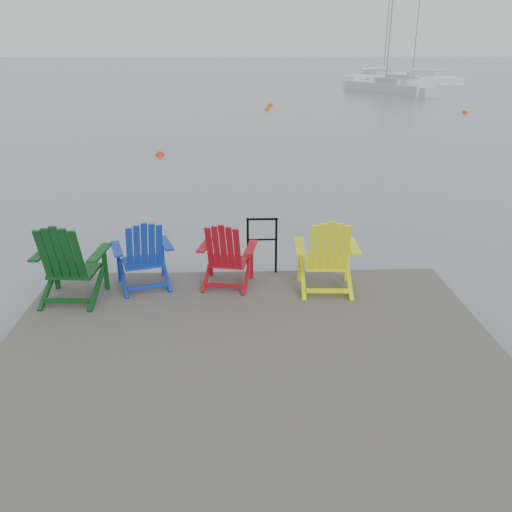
{
  "coord_description": "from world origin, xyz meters",
  "views": [
    {
      "loc": [
        -0.13,
        -5.42,
        3.85
      ],
      "look_at": [
        0.15,
        2.27,
        0.85
      ],
      "focal_mm": 38.0,
      "sensor_mm": 36.0,
      "label": 1
    }
  ],
  "objects_px": {
    "sailboat_near": "(389,88)",
    "buoy_d": "(270,106)",
    "handrail": "(262,240)",
    "buoy_b": "(267,110)",
    "buoy_a": "(160,156)",
    "sailboat_mid": "(380,78)",
    "sailboat_far": "(416,81)",
    "buoy_c": "(465,113)",
    "chair_blue": "(143,253)",
    "chair_red": "(226,254)",
    "chair_yellow": "(327,254)",
    "chair_green": "(69,261)"
  },
  "relations": [
    {
      "from": "chair_blue",
      "to": "buoy_b",
      "type": "xyz_separation_m",
      "value": [
        3.39,
        28.09,
        -1.03
      ]
    },
    {
      "from": "sailboat_mid",
      "to": "buoy_b",
      "type": "height_order",
      "value": "sailboat_mid"
    },
    {
      "from": "sailboat_far",
      "to": "sailboat_near",
      "type": "bearing_deg",
      "value": 158.8
    },
    {
      "from": "handrail",
      "to": "sailboat_near",
      "type": "relative_size",
      "value": 0.07
    },
    {
      "from": "chair_yellow",
      "to": "buoy_b",
      "type": "distance_m",
      "value": 28.35
    },
    {
      "from": "handrail",
      "to": "buoy_a",
      "type": "xyz_separation_m",
      "value": [
        -3.23,
        12.43,
        -1.04
      ]
    },
    {
      "from": "chair_red",
      "to": "sailboat_far",
      "type": "relative_size",
      "value": 0.09
    },
    {
      "from": "handrail",
      "to": "chair_green",
      "type": "height_order",
      "value": "chair_green"
    },
    {
      "from": "chair_red",
      "to": "sailboat_mid",
      "type": "relative_size",
      "value": 0.07
    },
    {
      "from": "chair_blue",
      "to": "sailboat_near",
      "type": "distance_m",
      "value": 43.76
    },
    {
      "from": "handrail",
      "to": "buoy_c",
      "type": "bearing_deg",
      "value": 61.97
    },
    {
      "from": "chair_blue",
      "to": "chair_red",
      "type": "distance_m",
      "value": 1.21
    },
    {
      "from": "buoy_c",
      "to": "chair_red",
      "type": "bearing_deg",
      "value": -118.53
    },
    {
      "from": "buoy_d",
      "to": "sailboat_mid",
      "type": "bearing_deg",
      "value": 61.68
    },
    {
      "from": "chair_yellow",
      "to": "sailboat_far",
      "type": "height_order",
      "value": "sailboat_far"
    },
    {
      "from": "chair_green",
      "to": "chair_yellow",
      "type": "height_order",
      "value": "chair_green"
    },
    {
      "from": "buoy_a",
      "to": "sailboat_near",
      "type": "bearing_deg",
      "value": 60.22
    },
    {
      "from": "buoy_a",
      "to": "buoy_c",
      "type": "relative_size",
      "value": 0.93
    },
    {
      "from": "chair_yellow",
      "to": "buoy_a",
      "type": "xyz_separation_m",
      "value": [
        -4.13,
        13.14,
        -1.07
      ]
    },
    {
      "from": "buoy_a",
      "to": "handrail",
      "type": "bearing_deg",
      "value": -75.41
    },
    {
      "from": "chair_yellow",
      "to": "buoy_b",
      "type": "xyz_separation_m",
      "value": [
        0.74,
        28.32,
        -1.07
      ]
    },
    {
      "from": "chair_green",
      "to": "sailboat_mid",
      "type": "height_order",
      "value": "sailboat_mid"
    },
    {
      "from": "chair_green",
      "to": "buoy_d",
      "type": "relative_size",
      "value": 3.08
    },
    {
      "from": "sailboat_far",
      "to": "buoy_c",
      "type": "distance_m",
      "value": 26.51
    },
    {
      "from": "sailboat_near",
      "to": "buoy_c",
      "type": "xyz_separation_m",
      "value": [
        0.61,
        -15.24,
        -0.35
      ]
    },
    {
      "from": "sailboat_near",
      "to": "buoy_a",
      "type": "bearing_deg",
      "value": -146.35
    },
    {
      "from": "sailboat_near",
      "to": "buoy_b",
      "type": "height_order",
      "value": "sailboat_near"
    },
    {
      "from": "handrail",
      "to": "sailboat_near",
      "type": "xyz_separation_m",
      "value": [
        12.96,
        40.72,
        -0.69
      ]
    },
    {
      "from": "sailboat_near",
      "to": "buoy_c",
      "type": "relative_size",
      "value": 34.4
    },
    {
      "from": "sailboat_far",
      "to": "buoy_a",
      "type": "relative_size",
      "value": 34.47
    },
    {
      "from": "handrail",
      "to": "sailboat_near",
      "type": "distance_m",
      "value": 42.74
    },
    {
      "from": "sailboat_near",
      "to": "buoy_d",
      "type": "height_order",
      "value": "sailboat_near"
    },
    {
      "from": "chair_blue",
      "to": "sailboat_far",
      "type": "relative_size",
      "value": 0.09
    },
    {
      "from": "buoy_c",
      "to": "buoy_d",
      "type": "distance_m",
      "value": 12.48
    },
    {
      "from": "sailboat_mid",
      "to": "chair_yellow",
      "type": "bearing_deg",
      "value": -53.35
    },
    {
      "from": "buoy_b",
      "to": "sailboat_mid",
      "type": "bearing_deg",
      "value": 63.25
    },
    {
      "from": "sailboat_near",
      "to": "sailboat_far",
      "type": "relative_size",
      "value": 1.07
    },
    {
      "from": "handrail",
      "to": "sailboat_mid",
      "type": "height_order",
      "value": "sailboat_mid"
    },
    {
      "from": "chair_blue",
      "to": "chair_red",
      "type": "relative_size",
      "value": 1.04
    },
    {
      "from": "buoy_a",
      "to": "chair_yellow",
      "type": "bearing_deg",
      "value": -72.54
    },
    {
      "from": "buoy_c",
      "to": "chair_blue",
      "type": "bearing_deg",
      "value": -120.54
    },
    {
      "from": "sailboat_near",
      "to": "buoy_b",
      "type": "distance_m",
      "value": 17.33
    },
    {
      "from": "sailboat_mid",
      "to": "buoy_c",
      "type": "bearing_deg",
      "value": -43.11
    },
    {
      "from": "sailboat_mid",
      "to": "buoy_b",
      "type": "distance_m",
      "value": 32.14
    },
    {
      "from": "sailboat_far",
      "to": "buoy_b",
      "type": "relative_size",
      "value": 32.54
    },
    {
      "from": "chair_red",
      "to": "buoy_d",
      "type": "height_order",
      "value": "chair_red"
    },
    {
      "from": "sailboat_near",
      "to": "handrail",
      "type": "bearing_deg",
      "value": -134.22
    },
    {
      "from": "handrail",
      "to": "buoy_b",
      "type": "xyz_separation_m",
      "value": [
        1.64,
        27.61,
        -1.04
      ]
    },
    {
      "from": "chair_blue",
      "to": "chair_yellow",
      "type": "relative_size",
      "value": 0.93
    },
    {
      "from": "handrail",
      "to": "chair_blue",
      "type": "height_order",
      "value": "chair_blue"
    }
  ]
}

